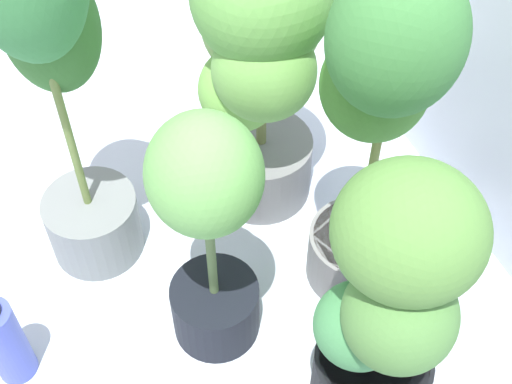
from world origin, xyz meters
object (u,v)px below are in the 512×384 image
(potted_plant_back_center, at_px, (378,115))
(potted_plant_back_left, at_px, (260,50))
(potted_plant_center, at_px, (208,218))
(potted_plant_front_left, at_px, (50,56))
(nutrient_bottle, at_px, (5,342))
(potted_plant_back_right, at_px, (388,301))

(potted_plant_back_center, xyz_separation_m, potted_plant_back_left, (-0.33, -0.12, -0.04))
(potted_plant_center, distance_m, potted_plant_front_left, 0.45)
(potted_plant_front_left, relative_size, potted_plant_back_left, 1.27)
(potted_plant_back_center, bearing_deg, nutrient_bottle, -91.30)
(potted_plant_back_left, bearing_deg, potted_plant_front_left, -88.64)
(nutrient_bottle, bearing_deg, potted_plant_back_right, 62.99)
(potted_plant_back_center, height_order, nutrient_bottle, potted_plant_back_center)
(potted_plant_front_left, bearing_deg, potted_plant_back_center, 61.22)
(potted_plant_center, bearing_deg, potted_plant_back_left, 144.44)
(potted_plant_back_left, distance_m, potted_plant_back_right, 0.67)
(nutrient_bottle, bearing_deg, potted_plant_center, 84.74)
(potted_plant_back_right, bearing_deg, nutrient_bottle, -117.01)
(potted_plant_center, bearing_deg, nutrient_bottle, -95.26)
(potted_plant_front_left, height_order, nutrient_bottle, potted_plant_front_left)
(potted_plant_back_center, bearing_deg, potted_plant_front_left, -118.78)
(potted_plant_back_right, relative_size, nutrient_bottle, 2.78)
(potted_plant_center, height_order, nutrient_bottle, potted_plant_center)
(potted_plant_back_center, distance_m, potted_plant_front_left, 0.67)
(potted_plant_back_left, relative_size, potted_plant_back_right, 1.11)
(potted_plant_center, relative_size, potted_plant_front_left, 0.65)
(potted_plant_center, xyz_separation_m, potted_plant_back_left, (-0.35, 0.25, 0.09))
(potted_plant_back_left, bearing_deg, nutrient_bottle, -66.64)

